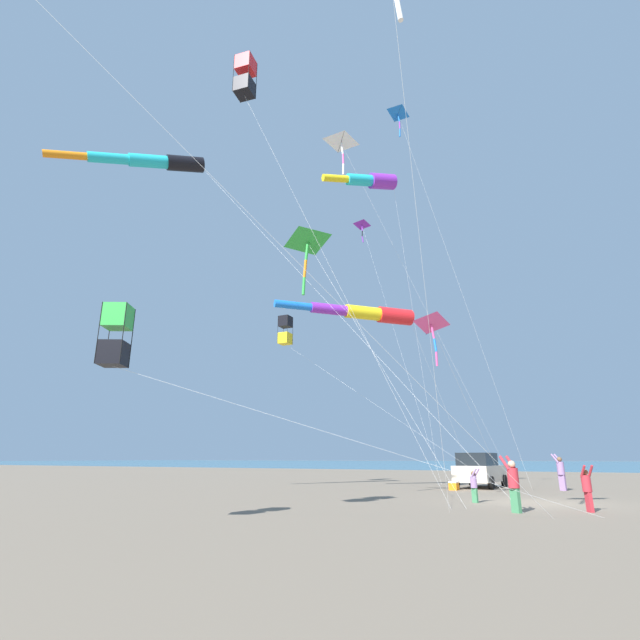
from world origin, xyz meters
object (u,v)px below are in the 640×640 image
person_child_green_jacket (474,484)px  kite_delta_green_low_center (362,226)px  kite_delta_purple_drifting (399,117)px  kite_delta_long_streamer_left (308,243)px  person_bystander_far (513,481)px  kite_box_checkered_midright (116,335)px  kite_windsock_red_high_left (152,161)px  cooler_box (454,486)px  parked_car (479,470)px  kite_windsock_small_distant (366,313)px  kite_delta_black_fish_shape (341,143)px  person_adult_flyer (561,470)px  kite_box_orange_high_right (285,330)px  kite_delta_blue_topmost (431,325)px  kite_windsock_long_streamer_right (370,181)px  person_child_grey_jacket (587,486)px  kite_box_white_trailing (245,77)px

person_child_green_jacket → kite_delta_green_low_center: (-13.03, -9.94, 19.10)m
kite_delta_purple_drifting → kite_delta_long_streamer_left: size_ratio=1.83×
person_bystander_far → kite_box_checkered_midright: kite_box_checkered_midright is taller
person_bystander_far → kite_windsock_red_high_left: bearing=-78.6°
cooler_box → parked_car: bearing=164.6°
kite_delta_green_low_center → kite_delta_long_streamer_left: bearing=16.5°
kite_delta_green_low_center → kite_box_checkered_midright: bearing=9.4°
cooler_box → person_child_green_jacket: (6.72, 2.46, 0.45)m
parked_car → person_bystander_far: 12.81m
kite_windsock_small_distant → kite_delta_black_fish_shape: kite_delta_black_fish_shape is taller
person_adult_flyer → kite_box_orange_high_right: size_ratio=0.15×
person_child_green_jacket → kite_delta_blue_topmost: bearing=-103.5°
kite_box_orange_high_right → kite_box_checkered_midright: size_ratio=1.19×
person_child_green_jacket → kite_delta_purple_drifting: 18.38m
person_bystander_far → kite_delta_purple_drifting: size_ratio=0.09×
kite_box_orange_high_right → kite_box_checkered_midright: kite_box_orange_high_right is taller
person_child_green_jacket → kite_delta_blue_topmost: size_ratio=0.16×
kite_windsock_small_distant → person_adult_flyer: bearing=121.8°
cooler_box → person_bystander_far: person_bystander_far is taller
kite_delta_purple_drifting → kite_delta_black_fish_shape: bearing=-115.8°
kite_windsock_red_high_left → kite_box_orange_high_right: kite_windsock_red_high_left is taller
person_adult_flyer → kite_windsock_red_high_left: 25.51m
kite_delta_blue_topmost → kite_box_orange_high_right: bearing=-114.9°
kite_box_orange_high_right → kite_windsock_small_distant: size_ratio=1.04×
cooler_box → kite_delta_blue_topmost: 9.44m
parked_car → person_bystander_far: size_ratio=2.68×
person_child_green_jacket → kite_windsock_long_streamer_right: kite_windsock_long_streamer_right is taller
kite_delta_long_streamer_left → kite_box_checkered_midright: kite_delta_long_streamer_left is taller
kite_windsock_long_streamer_right → kite_delta_black_fish_shape: kite_delta_black_fish_shape is taller
kite_delta_blue_topmost → kite_box_checkered_midright: kite_delta_blue_topmost is taller
cooler_box → person_adult_flyer: (-2.26, 4.88, 0.76)m
kite_windsock_red_high_left → kite_delta_purple_drifting: size_ratio=0.90×
person_child_grey_jacket → kite_windsock_long_streamer_right: 18.67m
kite_delta_long_streamer_left → kite_windsock_small_distant: size_ratio=0.89×
parked_car → kite_delta_green_low_center: bearing=-113.2°
kite_box_white_trailing → kite_delta_green_low_center: 20.65m
person_bystander_far → kite_windsock_red_high_left: (2.90, -14.45, 14.45)m
kite_box_white_trailing → kite_delta_long_streamer_left: kite_box_white_trailing is taller
cooler_box → kite_delta_blue_topmost: kite_delta_blue_topmost is taller
kite_delta_green_low_center → person_child_grey_jacket: bearing=43.1°
parked_car → kite_delta_green_low_center: kite_delta_green_low_center is taller
parked_car → kite_delta_blue_topmost: size_ratio=0.59×
kite_windsock_long_streamer_right → kite_box_orange_high_right: bearing=-108.5°
person_adult_flyer → kite_box_orange_high_right: bearing=-75.8°
kite_windsock_long_streamer_right → person_bystander_far: bearing=49.4°
kite_delta_blue_topmost → cooler_box: bearing=-169.5°
person_child_green_jacket → kite_windsock_small_distant: 11.06m
kite_windsock_small_distant → person_child_grey_jacket: bearing=60.4°
parked_car → person_adult_flyer: bearing=82.8°
person_child_grey_jacket → kite_box_white_trailing: 19.09m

